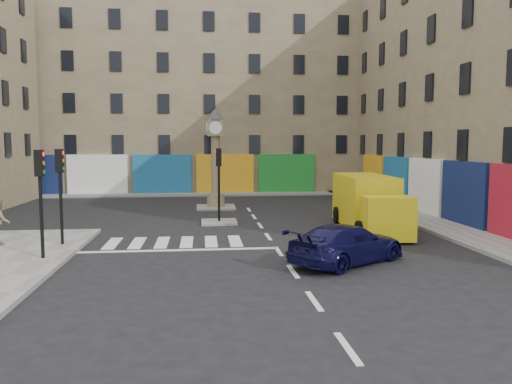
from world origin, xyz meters
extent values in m
plane|color=black|center=(0.00, 0.00, 0.00)|extent=(120.00, 120.00, 0.00)
cube|color=gray|center=(8.70, 10.00, 0.07)|extent=(2.60, 30.00, 0.15)
cube|color=gray|center=(-4.00, 22.20, 0.07)|extent=(32.00, 2.40, 0.15)
cube|color=gray|center=(-2.00, 8.00, 0.06)|extent=(1.80, 1.80, 0.12)
cube|color=gray|center=(-2.00, 14.00, 0.06)|extent=(2.40, 2.40, 0.12)
cube|color=gray|center=(-4.00, 28.00, 8.50)|extent=(32.00, 10.00, 17.00)
cylinder|color=black|center=(-8.30, 0.20, 1.55)|extent=(0.12, 0.12, 2.80)
cube|color=black|center=(-8.30, 0.20, 3.40)|extent=(0.28, 0.22, 0.90)
cylinder|color=black|center=(-8.30, 2.60, 1.55)|extent=(0.12, 0.12, 2.80)
cube|color=black|center=(-8.30, 2.60, 3.40)|extent=(0.28, 0.22, 0.90)
cylinder|color=black|center=(-2.00, 8.00, 1.52)|extent=(0.12, 0.12, 2.80)
cube|color=black|center=(-2.00, 8.00, 3.37)|extent=(0.28, 0.22, 0.90)
cylinder|color=#927E5F|center=(-2.00, 14.00, 0.52)|extent=(1.10, 1.10, 0.80)
cylinder|color=#927E5F|center=(-2.00, 14.00, 2.72)|extent=(0.56, 0.56, 3.60)
cube|color=#927E5F|center=(-2.00, 14.00, 5.02)|extent=(1.00, 1.00, 1.00)
cylinder|color=white|center=(-2.00, 13.48, 5.02)|extent=(0.80, 0.06, 0.80)
cone|color=#333338|center=(-2.00, 14.00, 5.87)|extent=(1.20, 1.20, 0.70)
imported|color=black|center=(2.03, -1.10, 0.67)|extent=(4.87, 4.15, 1.34)
cube|color=gold|center=(4.97, 6.02, 1.32)|extent=(2.44, 5.19, 2.43)
cube|color=gold|center=(4.72, 2.23, 1.00)|extent=(2.08, 1.40, 1.79)
cube|color=black|center=(4.72, 2.18, 1.42)|extent=(1.85, 1.07, 0.74)
cylinder|color=black|center=(3.70, 2.72, 0.42)|extent=(0.32, 0.86, 0.84)
cylinder|color=black|center=(5.80, 2.58, 0.42)|extent=(0.32, 0.86, 0.84)
cylinder|color=black|center=(4.01, 7.36, 0.42)|extent=(0.32, 0.86, 0.84)
cylinder|color=black|center=(6.11, 7.22, 0.42)|extent=(0.32, 0.86, 0.84)
imported|color=tan|center=(-10.72, 2.89, 1.07)|extent=(1.01, 1.11, 1.85)
camera|label=1|loc=(-2.83, -17.29, 4.05)|focal=35.00mm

